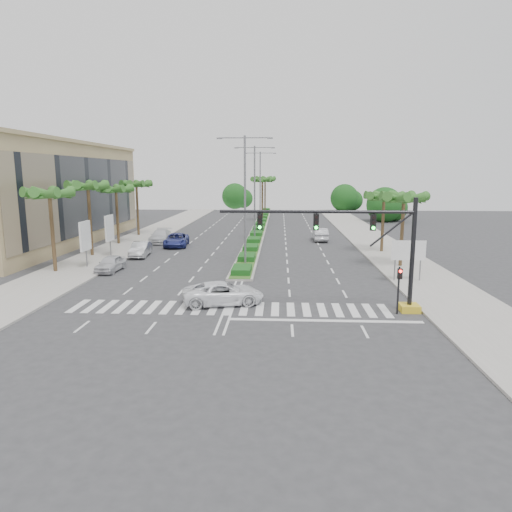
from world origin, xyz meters
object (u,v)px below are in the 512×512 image
(car_parked_d, at_px, (161,236))
(car_parked_a, at_px, (110,264))
(car_crossing, at_px, (223,293))
(car_parked_b, at_px, (141,249))
(car_right, at_px, (320,234))
(car_parked_c, at_px, (176,240))

(car_parked_d, bearing_deg, car_parked_a, -92.46)
(car_parked_a, height_order, car_crossing, car_crossing)
(car_parked_a, distance_m, car_parked_b, 7.50)
(car_parked_d, relative_size, car_right, 1.10)
(car_parked_b, bearing_deg, car_right, 26.96)
(car_parked_c, relative_size, car_parked_d, 1.02)
(car_parked_b, xyz_separation_m, car_right, (19.87, 12.44, 0.06))
(car_parked_c, bearing_deg, car_parked_d, 126.39)
(car_parked_b, bearing_deg, car_parked_d, 87.43)
(car_right, bearing_deg, car_parked_c, 17.98)
(car_parked_d, distance_m, car_right, 20.47)
(car_parked_a, distance_m, car_right, 28.45)
(car_parked_a, bearing_deg, car_parked_b, 88.76)
(car_parked_d, relative_size, car_crossing, 1.02)
(car_crossing, bearing_deg, car_parked_b, 18.38)
(car_right, bearing_deg, car_parked_b, 32.15)
(car_parked_c, height_order, car_parked_d, car_parked_d)
(car_parked_c, relative_size, car_crossing, 1.04)
(car_parked_a, xyz_separation_m, car_right, (20.30, 19.93, 0.11))
(car_right, bearing_deg, car_parked_a, 44.58)
(car_parked_a, distance_m, car_parked_d, 17.27)
(car_parked_d, bearing_deg, car_crossing, -69.73)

